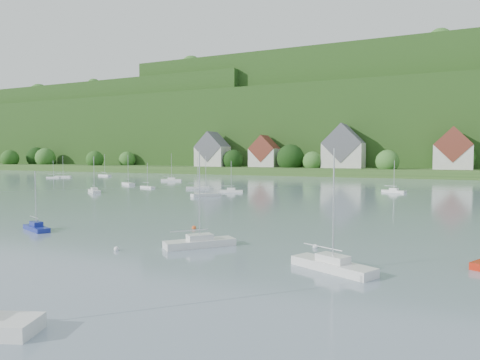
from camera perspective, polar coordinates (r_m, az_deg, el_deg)
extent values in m
cube|color=#2D521E|center=(197.12, 12.50, 1.22)|extent=(600.00, 60.00, 3.00)
cube|color=#1E4215|center=(271.00, 15.97, 5.62)|extent=(620.00, 160.00, 40.00)
cube|color=#1E4215|center=(317.64, -12.47, 6.02)|extent=(200.00, 120.00, 52.00)
cube|color=#1E4215|center=(265.14, 17.98, 7.37)|extent=(240.00, 130.00, 60.00)
sphere|color=#2D6726|center=(271.98, -23.88, 2.64)|extent=(11.19, 11.19, 11.19)
sphere|color=#2D6726|center=(237.49, -14.40, 2.57)|extent=(8.61, 8.61, 8.61)
sphere|color=#224C16|center=(236.90, -18.28, 2.54)|extent=(9.03, 9.03, 9.03)
sphere|color=#2D6726|center=(183.01, 9.35, 2.41)|extent=(8.19, 8.19, 8.19)
sphere|color=#2D6726|center=(201.83, -2.94, 2.37)|extent=(6.49, 6.49, 6.49)
sphere|color=#2D6726|center=(184.59, 26.34, 2.52)|extent=(12.16, 12.16, 12.16)
sphere|color=#2D6726|center=(173.45, 18.53, 2.30)|extent=(8.73, 8.73, 8.73)
sphere|color=black|center=(197.98, -0.90, 2.62)|extent=(9.32, 9.32, 9.32)
sphere|color=black|center=(282.35, -24.02, 2.54)|extent=(9.50, 9.50, 9.50)
sphere|color=black|center=(284.54, -24.80, 2.68)|extent=(11.91, 11.91, 11.91)
sphere|color=#224C16|center=(282.71, -27.63, 2.48)|extent=(9.91, 9.91, 9.91)
sphere|color=black|center=(188.33, 6.56, 2.82)|extent=(11.92, 11.92, 11.92)
sphere|color=#2D6726|center=(277.37, -11.48, 12.24)|extent=(10.52, 10.52, 10.52)
sphere|color=#2D6726|center=(353.00, -24.56, 10.15)|extent=(13.75, 13.75, 13.75)
sphere|color=#224C16|center=(288.45, -1.48, 11.94)|extent=(10.29, 10.29, 10.29)
sphere|color=black|center=(344.51, -18.17, 10.36)|extent=(10.31, 10.31, 10.31)
sphere|color=black|center=(316.36, -19.23, 10.92)|extent=(8.14, 8.14, 8.14)
sphere|color=#2D6726|center=(339.37, -16.03, 10.41)|extent=(7.15, 7.15, 7.15)
sphere|color=black|center=(382.56, -24.10, 9.55)|extent=(11.66, 11.66, 11.66)
sphere|color=black|center=(271.06, 0.52, 12.39)|extent=(7.18, 7.18, 7.18)
sphere|color=#2D6726|center=(296.28, -18.39, 11.50)|extent=(8.89, 8.89, 8.89)
sphere|color=#224C16|center=(354.52, -27.20, 9.89)|extent=(7.77, 7.77, 7.77)
sphere|color=black|center=(343.58, -19.01, 10.36)|extent=(9.97, 9.97, 9.97)
sphere|color=#224C16|center=(252.89, 24.56, 14.83)|extent=(12.83, 12.83, 12.83)
sphere|color=#2D6726|center=(253.78, 5.65, 14.88)|extent=(8.18, 8.18, 8.18)
sphere|color=#224C16|center=(280.04, 16.48, 13.82)|extent=(12.73, 12.73, 12.73)
sphere|color=#2D6726|center=(229.68, 24.46, 16.02)|extent=(11.95, 11.95, 11.95)
sphere|color=#2D6726|center=(285.87, 6.43, 13.51)|extent=(7.07, 7.07, 7.07)
sphere|color=black|center=(245.52, 14.10, 15.20)|extent=(8.21, 8.21, 8.21)
sphere|color=#2D6726|center=(272.54, 10.94, 14.18)|extent=(12.24, 12.24, 12.24)
sphere|color=#2D6726|center=(271.68, -6.30, 14.31)|extent=(13.65, 13.65, 13.65)
sphere|color=#224C16|center=(269.63, 7.04, 10.45)|extent=(12.01, 12.01, 12.01)
sphere|color=black|center=(270.80, 15.16, 10.47)|extent=(15.72, 15.72, 15.72)
sphere|color=#224C16|center=(264.38, 18.17, 10.40)|extent=(10.54, 10.54, 10.54)
sphere|color=#224C16|center=(375.84, -14.21, 8.22)|extent=(8.18, 8.18, 8.18)
sphere|color=black|center=(358.05, -12.94, 8.51)|extent=(8.74, 8.74, 8.74)
sphere|color=black|center=(352.14, -17.14, 8.73)|extent=(15.38, 15.38, 15.38)
cube|color=beige|center=(204.05, -3.58, 3.04)|extent=(14.00, 10.00, 9.00)
cube|color=#55555C|center=(204.09, -3.58, 4.31)|extent=(14.00, 10.40, 14.00)
cube|color=beige|center=(195.26, 3.18, 2.89)|extent=(12.00, 9.00, 8.00)
cube|color=maroon|center=(195.28, 3.18, 4.06)|extent=(12.00, 9.36, 12.00)
cube|color=beige|center=(184.23, 13.24, 3.10)|extent=(16.00, 11.00, 10.00)
cube|color=#55555C|center=(184.29, 13.26, 4.65)|extent=(16.00, 11.44, 16.00)
cube|color=beige|center=(178.47, 25.80, 2.70)|extent=(13.00, 10.00, 9.00)
cube|color=maroon|center=(178.50, 25.84, 4.14)|extent=(13.00, 10.40, 13.00)
cube|color=navy|center=(53.16, -24.85, -5.69)|extent=(4.97, 3.09, 0.48)
cube|color=navy|center=(53.09, -24.86, -5.17)|extent=(1.92, 1.52, 0.50)
cylinder|color=silver|center=(52.77, -24.93, -2.20)|extent=(0.10, 0.10, 6.02)
cylinder|color=silver|center=(53.68, -25.12, -4.38)|extent=(2.48, 1.09, 0.08)
cube|color=white|center=(40.02, -5.23, -8.16)|extent=(5.53, 5.98, 0.64)
cube|color=white|center=(39.91, -5.24, -7.36)|extent=(2.41, 2.50, 0.50)
cylinder|color=silver|center=(39.40, -5.27, -2.01)|extent=(0.10, 0.10, 7.97)
cylinder|color=silver|center=(39.50, -6.56, -6.52)|extent=(2.36, 2.70, 0.08)
cube|color=white|center=(32.58, 11.92, -10.86)|extent=(6.59, 4.40, 0.64)
cube|color=white|center=(32.44, 11.93, -9.88)|extent=(2.58, 2.11, 0.50)
cylinder|color=silver|center=(31.80, 12.01, -3.24)|extent=(0.10, 0.10, 8.05)
cylinder|color=silver|center=(32.90, 10.61, -8.52)|extent=(3.23, 1.60, 0.08)
sphere|color=white|center=(39.85, -15.71, -8.78)|extent=(0.46, 0.46, 0.46)
sphere|color=#F65C22|center=(49.55, -5.98, -6.32)|extent=(0.50, 0.50, 0.50)
sphere|color=#F65C22|center=(53.74, -24.08, -5.84)|extent=(0.50, 0.50, 0.50)
sphere|color=white|center=(40.00, 9.70, -8.66)|extent=(0.44, 0.44, 0.44)
cube|color=white|center=(87.78, -4.44, -1.94)|extent=(4.91, 5.73, 0.59)
cylinder|color=silver|center=(87.51, -4.45, 0.67)|extent=(0.10, 0.10, 7.42)
cylinder|color=silver|center=(87.33, -4.98, -1.18)|extent=(2.04, 2.65, 0.08)
cube|color=white|center=(140.54, -8.86, -0.01)|extent=(6.67, 3.96, 0.65)
cube|color=white|center=(140.50, -8.86, 0.22)|extent=(2.56, 1.98, 0.50)
cylinder|color=silver|center=(140.36, -8.88, 1.77)|extent=(0.10, 0.10, 8.06)
cylinder|color=silver|center=(140.70, -9.25, 0.49)|extent=(3.35, 1.32, 0.08)
cube|color=white|center=(170.85, -23.00, 0.32)|extent=(4.86, 3.13, 0.47)
cylinder|color=silver|center=(170.73, -23.02, 1.39)|extent=(0.10, 0.10, 5.92)
cylinder|color=silver|center=(171.09, -23.22, 0.70)|extent=(2.41, 1.13, 0.08)
cube|color=white|center=(112.25, -11.87, -0.90)|extent=(4.82, 2.66, 0.46)
cylinder|color=silver|center=(112.07, -11.89, 0.70)|extent=(0.10, 0.10, 5.81)
cylinder|color=silver|center=(112.74, -12.09, -0.31)|extent=(2.46, 0.86, 0.08)
cube|color=white|center=(107.17, -5.51, -1.01)|extent=(5.52, 4.38, 0.56)
cylinder|color=silver|center=(106.96, -5.52, 1.00)|extent=(0.10, 0.10, 6.98)
cylinder|color=silver|center=(107.05, -5.96, -0.39)|extent=(2.61, 1.76, 0.08)
cube|color=white|center=(97.22, -1.15, -1.45)|extent=(5.31, 3.10, 0.51)
cube|color=white|center=(97.18, -1.15, -1.15)|extent=(2.03, 1.56, 0.50)
cylinder|color=silver|center=(96.99, -1.15, 0.59)|extent=(0.10, 0.10, 6.41)
cylinder|color=silver|center=(97.21, -1.60, -0.77)|extent=(2.68, 1.04, 0.08)
cube|color=white|center=(174.43, -21.91, 0.41)|extent=(6.10, 3.81, 0.59)
cylinder|color=silver|center=(174.30, -21.94, 1.73)|extent=(0.10, 0.10, 7.40)
cylinder|color=silver|center=(174.75, -22.19, 0.81)|extent=(3.04, 1.33, 0.08)
cube|color=white|center=(125.23, -14.26, -0.47)|extent=(6.09, 4.69, 0.61)
cylinder|color=silver|center=(125.03, -14.29, 1.42)|extent=(0.10, 0.10, 7.64)
cylinder|color=silver|center=(126.02, -14.40, 0.10)|extent=(2.90, 1.85, 0.08)
cube|color=white|center=(102.03, -18.34, -1.37)|extent=(5.70, 4.76, 0.59)
cube|color=white|center=(101.99, -18.34, -1.07)|extent=(2.33, 2.13, 0.50)
cylinder|color=silver|center=(101.80, -18.38, 0.85)|extent=(0.10, 0.10, 7.32)
cylinder|color=silver|center=(102.81, -18.44, -0.67)|extent=(2.66, 1.95, 0.08)
cube|color=white|center=(102.18, 19.29, -1.40)|extent=(5.36, 3.23, 0.52)
cube|color=white|center=(102.14, 19.30, -1.12)|extent=(2.06, 1.60, 0.50)
cylinder|color=silver|center=(101.97, 19.33, 0.56)|extent=(0.10, 0.10, 6.48)
cylinder|color=silver|center=(102.45, 18.91, -0.73)|extent=(2.69, 1.11, 0.08)
cube|color=white|center=(178.96, -17.09, 0.58)|extent=(6.56, 3.21, 0.63)
cylinder|color=silver|center=(178.82, -17.12, 1.94)|extent=(0.10, 0.10, 7.90)
cylinder|color=silver|center=(179.69, -17.27, 0.97)|extent=(3.40, 0.90, 0.08)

